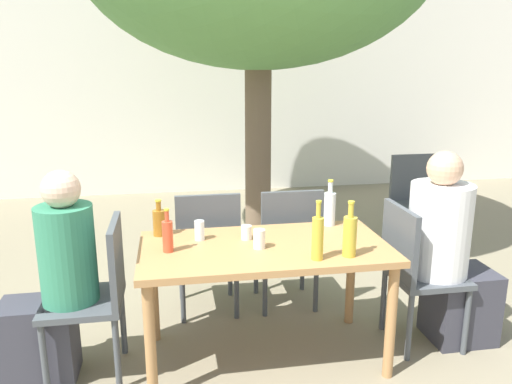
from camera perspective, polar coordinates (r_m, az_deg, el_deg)
ground_plane at (r=3.29m, az=0.94°, el=-18.23°), size 30.00×30.00×0.00m
cafe_building_wall at (r=7.12m, az=-5.72°, el=11.22°), size 10.00×0.08×2.80m
dining_table_front at (r=2.99m, az=0.99°, el=-7.67°), size 1.47×0.77×0.74m
patio_chair_0 at (r=3.03m, az=-17.62°, el=-10.55°), size 0.44×0.44×0.93m
patio_chair_1 at (r=3.34m, az=17.64°, el=-8.12°), size 0.44×0.44×0.93m
patio_chair_2 at (r=3.57m, az=-5.55°, el=-6.03°), size 0.44×0.44×0.93m
patio_chair_3 at (r=3.66m, az=3.69°, el=-5.50°), size 0.44×0.44×0.93m
patio_chair_4 at (r=5.08m, az=17.81°, el=-0.50°), size 0.44×0.44×0.93m
person_seated_0 at (r=3.06m, az=-22.15°, el=-10.37°), size 0.55×0.31×1.23m
person_seated_1 at (r=3.44m, az=21.11°, el=-6.99°), size 0.59×0.38×1.27m
oil_cruet_0 at (r=2.73m, az=7.06°, el=-5.11°), size 0.06×0.06×0.33m
water_bottle_1 at (r=3.33m, az=8.42°, el=-1.78°), size 0.08×0.08×0.31m
oil_cruet_2 at (r=2.81m, az=10.67°, el=-4.85°), size 0.08×0.08×0.32m
amber_bottle_3 at (r=3.16m, az=-11.01°, el=-3.35°), size 0.08×0.08×0.23m
soda_bottle_4 at (r=2.88m, az=-10.06°, el=-4.88°), size 0.06×0.06×0.25m
drinking_glass_0 at (r=3.05m, az=-1.10°, el=-4.64°), size 0.07×0.07×0.09m
drinking_glass_1 at (r=3.05m, az=-6.47°, el=-4.37°), size 0.06×0.06×0.12m
drinking_glass_2 at (r=2.90m, az=0.37°, el=-5.38°), size 0.07×0.07×0.11m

